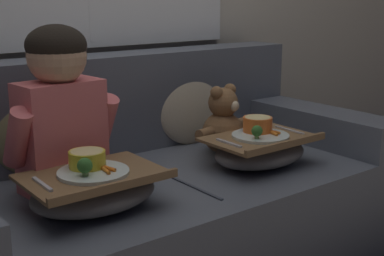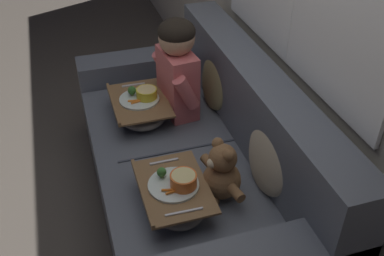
{
  "view_description": "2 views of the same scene",
  "coord_description": "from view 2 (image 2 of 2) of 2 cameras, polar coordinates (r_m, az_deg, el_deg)",
  "views": [
    {
      "loc": [
        -1.14,
        -1.71,
        1.14
      ],
      "look_at": [
        0.13,
        -0.05,
        0.61
      ],
      "focal_mm": 50.0,
      "sensor_mm": 36.0,
      "label": 1
    },
    {
      "loc": [
        1.86,
        -0.55,
        2.0
      ],
      "look_at": [
        0.06,
        0.01,
        0.63
      ],
      "focal_mm": 42.0,
      "sensor_mm": 36.0,
      "label": 2
    }
  ],
  "objects": [
    {
      "name": "ground_plane",
      "position": [
        2.78,
        -0.54,
        -9.75
      ],
      "size": [
        14.0,
        14.0,
        0.0
      ],
      "primitive_type": "plane",
      "color": "#4C443D"
    },
    {
      "name": "couch",
      "position": [
        2.58,
        0.82,
        -4.6
      ],
      "size": [
        1.98,
        1.0,
        0.88
      ],
      "color": "#565B66",
      "rests_on": "ground_plane"
    },
    {
      "name": "throw_pillow_behind_child",
      "position": [
        2.76,
        3.22,
        6.39
      ],
      "size": [
        0.4,
        0.19,
        0.42
      ],
      "color": "#898456",
      "rests_on": "couch"
    },
    {
      "name": "throw_pillow_behind_teddy",
      "position": [
        2.19,
        10.08,
        -3.29
      ],
      "size": [
        0.41,
        0.2,
        0.42
      ],
      "color": "#C1B293",
      "rests_on": "couch"
    },
    {
      "name": "child_figure",
      "position": [
        2.63,
        -1.91,
        8.2
      ],
      "size": [
        0.44,
        0.22,
        0.6
      ],
      "color": "#DB6666",
      "rests_on": "couch"
    },
    {
      "name": "teddy_bear",
      "position": [
        2.14,
        3.73,
        -5.87
      ],
      "size": [
        0.34,
        0.24,
        0.31
      ],
      "color": "brown",
      "rests_on": "couch"
    },
    {
      "name": "lap_tray_child",
      "position": [
        2.72,
        -6.61,
        2.64
      ],
      "size": [
        0.45,
        0.33,
        0.19
      ],
      "color": "slate",
      "rests_on": "child_figure"
    },
    {
      "name": "lap_tray_teddy",
      "position": [
        2.13,
        -2.29,
        -8.33
      ],
      "size": [
        0.45,
        0.31,
        0.2
      ],
      "color": "slate",
      "rests_on": "teddy_bear"
    }
  ]
}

